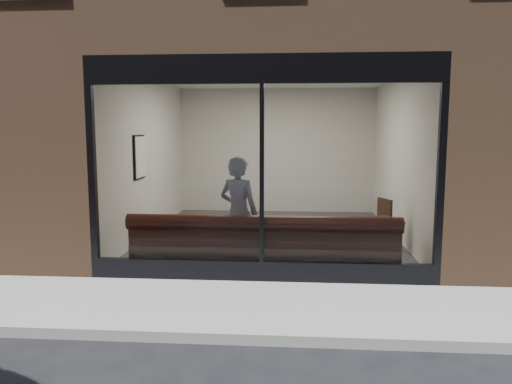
# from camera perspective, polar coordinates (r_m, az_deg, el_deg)

# --- Properties ---
(ground) EXTENTS (120.00, 120.00, 0.00)m
(ground) POSITION_cam_1_polar(r_m,az_deg,el_deg) (5.40, -0.83, -16.74)
(ground) COLOR black
(ground) RESTS_ON ground
(sidewalk_near) EXTENTS (40.00, 2.00, 0.01)m
(sidewalk_near) POSITION_cam_1_polar(r_m,az_deg,el_deg) (6.32, 0.02, -12.98)
(sidewalk_near) COLOR gray
(sidewalk_near) RESTS_ON ground
(kerb_near) EXTENTS (40.00, 0.10, 0.12)m
(kerb_near) POSITION_cam_1_polar(r_m,az_deg,el_deg) (5.33, -0.89, -16.37)
(kerb_near) COLOR gray
(kerb_near) RESTS_ON ground
(host_building_pier_left) EXTENTS (2.50, 12.00, 3.20)m
(host_building_pier_left) POSITION_cam_1_polar(r_m,az_deg,el_deg) (13.58, -13.67, 4.66)
(host_building_pier_left) COLOR brown
(host_building_pier_left) RESTS_ON ground
(host_building_pier_right) EXTENTS (2.50, 12.00, 3.20)m
(host_building_pier_right) POSITION_cam_1_polar(r_m,az_deg,el_deg) (13.33, 18.78, 4.42)
(host_building_pier_right) COLOR brown
(host_building_pier_right) RESTS_ON ground
(host_building_backfill) EXTENTS (5.00, 6.00, 3.20)m
(host_building_backfill) POSITION_cam_1_polar(r_m,az_deg,el_deg) (15.92, 2.79, 5.24)
(host_building_backfill) COLOR brown
(host_building_backfill) RESTS_ON ground
(cafe_floor) EXTENTS (6.00, 6.00, 0.00)m
(cafe_floor) POSITION_cam_1_polar(r_m,az_deg,el_deg) (10.15, 1.75, -5.02)
(cafe_floor) COLOR #2D2D30
(cafe_floor) RESTS_ON ground
(cafe_ceiling) EXTENTS (6.00, 6.00, 0.00)m
(cafe_ceiling) POSITION_cam_1_polar(r_m,az_deg,el_deg) (9.96, 1.83, 13.08)
(cafe_ceiling) COLOR white
(cafe_ceiling) RESTS_ON host_building_upper
(cafe_wall_back) EXTENTS (5.00, 0.00, 5.00)m
(cafe_wall_back) POSITION_cam_1_polar(r_m,az_deg,el_deg) (12.91, 2.40, 4.73)
(cafe_wall_back) COLOR silver
(cafe_wall_back) RESTS_ON ground
(cafe_wall_left) EXTENTS (0.00, 6.00, 6.00)m
(cafe_wall_left) POSITION_cam_1_polar(r_m,az_deg,el_deg) (10.35, -12.15, 3.90)
(cafe_wall_left) COLOR silver
(cafe_wall_left) RESTS_ON ground
(cafe_wall_right) EXTENTS (0.00, 6.00, 6.00)m
(cafe_wall_right) POSITION_cam_1_polar(r_m,az_deg,el_deg) (10.13, 16.04, 3.70)
(cafe_wall_right) COLOR silver
(cafe_wall_right) RESTS_ON ground
(storefront_kick) EXTENTS (5.00, 0.10, 0.30)m
(storefront_kick) POSITION_cam_1_polar(r_m,az_deg,el_deg) (7.26, 0.66, -9.03)
(storefront_kick) COLOR black
(storefront_kick) RESTS_ON ground
(storefront_header) EXTENTS (5.00, 0.10, 0.40)m
(storefront_header) POSITION_cam_1_polar(r_m,az_deg,el_deg) (7.01, 0.70, 13.91)
(storefront_header) COLOR black
(storefront_header) RESTS_ON host_building_upper
(storefront_mullion) EXTENTS (0.06, 0.10, 2.50)m
(storefront_mullion) POSITION_cam_1_polar(r_m,az_deg,el_deg) (7.00, 0.68, 2.03)
(storefront_mullion) COLOR black
(storefront_mullion) RESTS_ON storefront_kick
(storefront_glass) EXTENTS (4.80, 0.00, 4.80)m
(storefront_glass) POSITION_cam_1_polar(r_m,az_deg,el_deg) (6.97, 0.66, 2.00)
(storefront_glass) COLOR white
(storefront_glass) RESTS_ON storefront_kick
(banquette) EXTENTS (4.00, 0.55, 0.45)m
(banquette) POSITION_cam_1_polar(r_m,az_deg,el_deg) (7.63, 0.86, -7.64)
(banquette) COLOR #351513
(banquette) RESTS_ON cafe_floor
(person) EXTENTS (0.76, 0.65, 1.77)m
(person) POSITION_cam_1_polar(r_m,az_deg,el_deg) (7.77, -2.00, -2.39)
(person) COLOR #A1B2D9
(person) RESTS_ON cafe_floor
(cafe_table_left) EXTENTS (0.75, 0.75, 0.05)m
(cafe_table_left) POSITION_cam_1_polar(r_m,az_deg,el_deg) (8.24, -6.98, -2.89)
(cafe_table_left) COLOR #2F1F12
(cafe_table_left) RESTS_ON cafe_floor
(cafe_table_right) EXTENTS (0.79, 0.79, 0.04)m
(cafe_table_right) POSITION_cam_1_polar(r_m,az_deg,el_deg) (8.14, 13.67, -3.17)
(cafe_table_right) COLOR #2F1F12
(cafe_table_right) RESTS_ON cafe_floor
(cafe_chair_left) EXTENTS (0.49, 0.49, 0.04)m
(cafe_chair_left) POSITION_cam_1_polar(r_m,az_deg,el_deg) (9.22, -3.25, -4.91)
(cafe_chair_left) COLOR #2F1F12
(cafe_chair_left) RESTS_ON cafe_floor
(cafe_chair_right) EXTENTS (0.55, 0.55, 0.04)m
(cafe_chair_right) POSITION_cam_1_polar(r_m,az_deg,el_deg) (9.15, 13.38, -5.20)
(cafe_chair_right) COLOR #2F1F12
(cafe_chair_right) RESTS_ON cafe_floor
(wall_poster) EXTENTS (0.02, 0.58, 0.77)m
(wall_poster) POSITION_cam_1_polar(r_m,az_deg,el_deg) (9.67, -13.09, 3.92)
(wall_poster) COLOR white
(wall_poster) RESTS_ON cafe_wall_left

